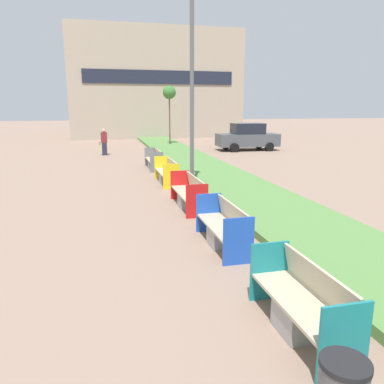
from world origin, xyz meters
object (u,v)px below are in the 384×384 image
at_px(bench_grey_frame, 154,161).
at_px(parked_car_distant, 247,137).
at_px(bench_yellow_frame, 167,174).
at_px(bench_teal_frame, 302,308).
at_px(pedestrian_walking, 104,142).
at_px(bench_blue_frame, 223,230).
at_px(street_lamp_post, 192,77).
at_px(bench_red_frame, 189,195).
at_px(sapling_tree_far, 169,94).

relative_size(bench_grey_frame, parked_car_distant, 0.49).
bearing_deg(bench_yellow_frame, bench_grey_frame, 90.03).
relative_size(bench_teal_frame, pedestrian_walking, 1.17).
relative_size(bench_blue_frame, parked_car_distant, 0.49).
bearing_deg(parked_car_distant, street_lamp_post, -117.58).
bearing_deg(bench_blue_frame, parked_car_distant, 66.60).
bearing_deg(bench_blue_frame, bench_red_frame, 89.96).
height_order(bench_teal_frame, sapling_tree_far, sapling_tree_far).
distance_m(bench_yellow_frame, street_lamp_post, 3.96).
bearing_deg(bench_red_frame, bench_blue_frame, -90.04).
bearing_deg(bench_blue_frame, street_lamp_post, 83.56).
relative_size(bench_red_frame, pedestrian_walking, 1.40).
height_order(sapling_tree_far, parked_car_distant, sapling_tree_far).
relative_size(bench_red_frame, bench_yellow_frame, 1.02).
distance_m(bench_yellow_frame, sapling_tree_far, 14.56).
xyz_separation_m(bench_red_frame, parked_car_distant, (7.40, 13.82, 0.54)).
bearing_deg(bench_grey_frame, bench_yellow_frame, -89.97).
bearing_deg(bench_red_frame, bench_yellow_frame, 90.01).
xyz_separation_m(bench_teal_frame, pedestrian_walking, (-2.30, 19.97, 0.47)).
distance_m(bench_blue_frame, bench_red_frame, 3.28).
distance_m(bench_teal_frame, pedestrian_walking, 20.10).
relative_size(bench_yellow_frame, parked_car_distant, 0.53).
bearing_deg(street_lamp_post, sapling_tree_far, 82.55).
xyz_separation_m(sapling_tree_far, pedestrian_walking, (-4.93, -4.25, -3.09)).
xyz_separation_m(bench_teal_frame, street_lamp_post, (0.61, 8.73, 3.58)).
distance_m(bench_yellow_frame, bench_grey_frame, 3.62).
distance_m(pedestrian_walking, parked_car_distant, 9.71).
height_order(bench_grey_frame, pedestrian_walking, pedestrian_walking).
xyz_separation_m(bench_grey_frame, street_lamp_post, (0.61, -5.23, 3.57)).
xyz_separation_m(bench_red_frame, street_lamp_post, (0.61, 2.14, 3.57)).
relative_size(street_lamp_post, parked_car_distant, 1.67).
bearing_deg(parked_car_distant, bench_grey_frame, -136.34).
height_order(bench_red_frame, bench_yellow_frame, same).
height_order(bench_grey_frame, sapling_tree_far, sapling_tree_far).
height_order(bench_teal_frame, bench_blue_frame, same).
distance_m(bench_blue_frame, pedestrian_walking, 16.82).
relative_size(street_lamp_post, sapling_tree_far, 1.59).
distance_m(bench_red_frame, bench_yellow_frame, 3.76).
bearing_deg(bench_teal_frame, bench_red_frame, 89.96).
height_order(bench_teal_frame, pedestrian_walking, pedestrian_walking).
xyz_separation_m(bench_teal_frame, bench_blue_frame, (0.00, 3.31, 0.00)).
relative_size(pedestrian_walking, parked_car_distant, 0.38).
bearing_deg(bench_grey_frame, street_lamp_post, -83.32).
distance_m(bench_teal_frame, bench_yellow_frame, 10.35).
height_order(bench_yellow_frame, bench_grey_frame, same).
height_order(bench_yellow_frame, pedestrian_walking, pedestrian_walking).
distance_m(bench_red_frame, pedestrian_walking, 13.58).
bearing_deg(bench_teal_frame, bench_grey_frame, 89.99).
distance_m(bench_red_frame, street_lamp_post, 4.21).
relative_size(bench_grey_frame, sapling_tree_far, 0.47).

